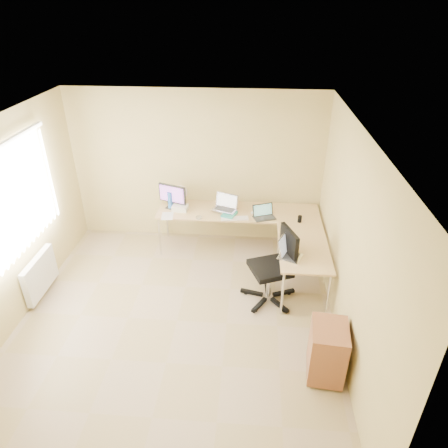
# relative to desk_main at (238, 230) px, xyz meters

# --- Properties ---
(floor) EXTENTS (4.50, 4.50, 0.00)m
(floor) POSITION_rel_desk_main_xyz_m (-0.72, -1.85, -0.36)
(floor) COLOR tan
(floor) RESTS_ON ground
(ceiling) EXTENTS (4.50, 4.50, 0.00)m
(ceiling) POSITION_rel_desk_main_xyz_m (-0.72, -1.85, 2.24)
(ceiling) COLOR white
(ceiling) RESTS_ON ground
(wall_back) EXTENTS (4.50, 0.00, 4.50)m
(wall_back) POSITION_rel_desk_main_xyz_m (-0.72, 0.40, 0.93)
(wall_back) COLOR tan
(wall_back) RESTS_ON ground
(wall_front) EXTENTS (4.50, 0.00, 4.50)m
(wall_front) POSITION_rel_desk_main_xyz_m (-0.72, -4.10, 0.93)
(wall_front) COLOR tan
(wall_front) RESTS_ON ground
(wall_left) EXTENTS (0.00, 4.50, 4.50)m
(wall_left) POSITION_rel_desk_main_xyz_m (-2.83, -1.85, 0.93)
(wall_left) COLOR tan
(wall_left) RESTS_ON ground
(wall_right) EXTENTS (0.00, 4.50, 4.50)m
(wall_right) POSITION_rel_desk_main_xyz_m (1.38, -1.85, 0.93)
(wall_right) COLOR tan
(wall_right) RESTS_ON ground
(desk_main) EXTENTS (2.65, 0.70, 0.73)m
(desk_main) POSITION_rel_desk_main_xyz_m (0.00, 0.00, 0.00)
(desk_main) COLOR tan
(desk_main) RESTS_ON ground
(desk_return) EXTENTS (0.70, 1.30, 0.73)m
(desk_return) POSITION_rel_desk_main_xyz_m (0.98, -1.00, 0.00)
(desk_return) COLOR tan
(desk_return) RESTS_ON ground
(monitor) EXTENTS (0.51, 0.32, 0.42)m
(monitor) POSITION_rel_desk_main_xyz_m (-1.08, 0.02, 0.57)
(monitor) COLOR #242424
(monitor) RESTS_ON desk_main
(book_stack) EXTENTS (0.27, 0.31, 0.04)m
(book_stack) POSITION_rel_desk_main_xyz_m (-0.13, -0.17, 0.39)
(book_stack) COLOR teal
(book_stack) RESTS_ON desk_main
(laptop_center) EXTENTS (0.45, 0.40, 0.25)m
(laptop_center) POSITION_rel_desk_main_xyz_m (-0.22, -0.06, 0.53)
(laptop_center) COLOR #A6A1BC
(laptop_center) RESTS_ON desk_main
(laptop_black) EXTENTS (0.40, 0.35, 0.21)m
(laptop_black) POSITION_rel_desk_main_xyz_m (0.43, -0.21, 0.47)
(laptop_black) COLOR black
(laptop_black) RESTS_ON desk_main
(keyboard) EXTENTS (0.45, 0.18, 0.02)m
(keyboard) POSITION_rel_desk_main_xyz_m (-0.04, -0.28, 0.38)
(keyboard) COLOR silver
(keyboard) RESTS_ON desk_main
(mouse) EXTENTS (0.12, 0.10, 0.04)m
(mouse) POSITION_rel_desk_main_xyz_m (0.26, -0.08, 0.38)
(mouse) COLOR silver
(mouse) RESTS_ON desk_main
(mug) EXTENTS (0.13, 0.13, 0.10)m
(mug) POSITION_rel_desk_main_xyz_m (-0.89, -0.02, 0.41)
(mug) COLOR silver
(mug) RESTS_ON desk_main
(cd_stack) EXTENTS (0.13, 0.13, 0.03)m
(cd_stack) POSITION_rel_desk_main_xyz_m (-0.61, -0.30, 0.38)
(cd_stack) COLOR silver
(cd_stack) RESTS_ON desk_main
(water_bottle) EXTENTS (0.10, 0.10, 0.29)m
(water_bottle) POSITION_rel_desk_main_xyz_m (-1.13, 0.01, 0.51)
(water_bottle) COLOR #285DA8
(water_bottle) RESTS_ON desk_main
(papers) EXTENTS (0.21, 0.28, 0.01)m
(papers) POSITION_rel_desk_main_xyz_m (-1.13, -0.27, 0.37)
(papers) COLOR silver
(papers) RESTS_ON desk_main
(white_box) EXTENTS (0.26, 0.20, 0.09)m
(white_box) POSITION_rel_desk_main_xyz_m (-0.95, -0.05, 0.41)
(white_box) COLOR silver
(white_box) RESTS_ON desk_main
(desk_fan) EXTENTS (0.29, 0.29, 0.32)m
(desk_fan) POSITION_rel_desk_main_xyz_m (-0.99, 0.20, 0.52)
(desk_fan) COLOR silver
(desk_fan) RESTS_ON desk_main
(black_cup) EXTENTS (0.07, 0.07, 0.11)m
(black_cup) POSITION_rel_desk_main_xyz_m (0.97, -0.30, 0.42)
(black_cup) COLOR black
(black_cup) RESTS_ON desk_main
(laptop_return) EXTENTS (0.43, 0.39, 0.23)m
(laptop_return) POSITION_rel_desk_main_xyz_m (0.77, -1.29, 0.48)
(laptop_return) COLOR silver
(laptop_return) RESTS_ON desk_return
(office_chair) EXTENTS (0.87, 0.87, 1.11)m
(office_chair) POSITION_rel_desk_main_xyz_m (0.51, -1.29, 0.13)
(office_chair) COLOR black
(office_chair) RESTS_ON ground
(cabinet) EXTENTS (0.44, 0.52, 0.67)m
(cabinet) POSITION_rel_desk_main_xyz_m (1.13, -2.57, -0.01)
(cabinet) COLOR #A4622B
(cabinet) RESTS_ON ground
(radiator) EXTENTS (0.09, 0.80, 0.55)m
(radiator) POSITION_rel_desk_main_xyz_m (-2.75, -1.45, -0.02)
(radiator) COLOR white
(radiator) RESTS_ON ground
(window) EXTENTS (0.10, 1.80, 1.40)m
(window) POSITION_rel_desk_main_xyz_m (-2.78, -1.45, 1.19)
(window) COLOR white
(window) RESTS_ON wall_left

